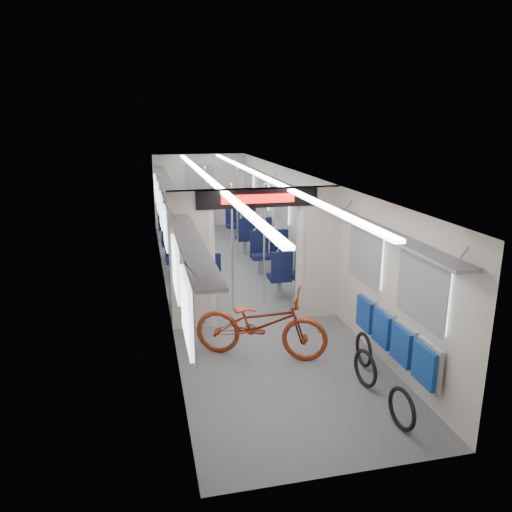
{
  "coord_description": "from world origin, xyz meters",
  "views": [
    {
      "loc": [
        -1.81,
        -9.87,
        3.41
      ],
      "look_at": [
        -0.0,
        -1.99,
        1.16
      ],
      "focal_mm": 35.0,
      "sensor_mm": 36.0,
      "label": 1
    }
  ],
  "objects_px": {
    "seat_bay_near_left": "(191,263)",
    "stanchion_near_right": "(264,246)",
    "seat_bay_near_right": "(280,260)",
    "bicycle": "(261,324)",
    "seat_bay_far_right": "(247,227)",
    "flip_bench": "(393,337)",
    "stanchion_far_left": "(206,215)",
    "bike_hoop_a": "(402,411)",
    "stanchion_near_left": "(232,247)",
    "bike_hoop_c": "(364,351)",
    "stanchion_far_right": "(237,215)",
    "bike_hoop_b": "(365,370)",
    "seat_bay_far_left": "(178,228)"
  },
  "relations": [
    {
      "from": "seat_bay_far_right",
      "to": "stanchion_near_left",
      "type": "height_order",
      "value": "stanchion_near_left"
    },
    {
      "from": "flip_bench",
      "to": "stanchion_far_left",
      "type": "bearing_deg",
      "value": 105.18
    },
    {
      "from": "bike_hoop_a",
      "to": "seat_bay_near_right",
      "type": "xyz_separation_m",
      "value": [
        0.04,
        5.25,
        0.3
      ]
    },
    {
      "from": "bicycle",
      "to": "seat_bay_far_right",
      "type": "bearing_deg",
      "value": 14.08
    },
    {
      "from": "bicycle",
      "to": "stanchion_far_left",
      "type": "bearing_deg",
      "value": 25.33
    },
    {
      "from": "bicycle",
      "to": "bike_hoop_a",
      "type": "relative_size",
      "value": 3.89
    },
    {
      "from": "flip_bench",
      "to": "stanchion_far_right",
      "type": "relative_size",
      "value": 0.93
    },
    {
      "from": "bike_hoop_c",
      "to": "stanchion_near_right",
      "type": "relative_size",
      "value": 0.22
    },
    {
      "from": "flip_bench",
      "to": "seat_bay_far_left",
      "type": "xyz_separation_m",
      "value": [
        -2.29,
        7.54,
        -0.01
      ]
    },
    {
      "from": "seat_bay_near_right",
      "to": "stanchion_near_right",
      "type": "height_order",
      "value": "stanchion_near_right"
    },
    {
      "from": "bike_hoop_a",
      "to": "seat_bay_far_right",
      "type": "distance_m",
      "value": 8.6
    },
    {
      "from": "bike_hoop_c",
      "to": "bike_hoop_a",
      "type": "bearing_deg",
      "value": -98.35
    },
    {
      "from": "bicycle",
      "to": "bike_hoop_a",
      "type": "xyz_separation_m",
      "value": [
        1.13,
        -2.1,
        -0.29
      ]
    },
    {
      "from": "bike_hoop_a",
      "to": "seat_bay_near_left",
      "type": "distance_m",
      "value": 5.64
    },
    {
      "from": "stanchion_far_right",
      "to": "bicycle",
      "type": "bearing_deg",
      "value": -97.03
    },
    {
      "from": "seat_bay_near_left",
      "to": "stanchion_near_right",
      "type": "xyz_separation_m",
      "value": [
        1.23,
        -1.25,
        0.6
      ]
    },
    {
      "from": "bike_hoop_b",
      "to": "seat_bay_near_right",
      "type": "height_order",
      "value": "seat_bay_near_right"
    },
    {
      "from": "bicycle",
      "to": "bike_hoop_b",
      "type": "height_order",
      "value": "bicycle"
    },
    {
      "from": "stanchion_near_right",
      "to": "stanchion_far_right",
      "type": "xyz_separation_m",
      "value": [
        0.08,
        3.01,
        0.0
      ]
    },
    {
      "from": "seat_bay_far_left",
      "to": "bike_hoop_c",
      "type": "bearing_deg",
      "value": -74.15
    },
    {
      "from": "bicycle",
      "to": "bike_hoop_b",
      "type": "bearing_deg",
      "value": -110.87
    },
    {
      "from": "bike_hoop_b",
      "to": "stanchion_near_left",
      "type": "height_order",
      "value": "stanchion_near_left"
    },
    {
      "from": "bike_hoop_a",
      "to": "stanchion_near_right",
      "type": "distance_m",
      "value": 4.23
    },
    {
      "from": "stanchion_near_left",
      "to": "stanchion_far_left",
      "type": "relative_size",
      "value": 1.0
    },
    {
      "from": "bike_hoop_c",
      "to": "seat_bay_far_left",
      "type": "relative_size",
      "value": 0.22
    },
    {
      "from": "seat_bay_near_left",
      "to": "stanchion_near_left",
      "type": "bearing_deg",
      "value": -60.07
    },
    {
      "from": "seat_bay_near_left",
      "to": "stanchion_far_left",
      "type": "bearing_deg",
      "value": 73.3
    },
    {
      "from": "flip_bench",
      "to": "seat_bay_far_right",
      "type": "bearing_deg",
      "value": 93.21
    },
    {
      "from": "seat_bay_far_left",
      "to": "seat_bay_near_left",
      "type": "bearing_deg",
      "value": -90.0
    },
    {
      "from": "bike_hoop_c",
      "to": "seat_bay_far_right",
      "type": "height_order",
      "value": "seat_bay_far_right"
    },
    {
      "from": "seat_bay_far_right",
      "to": "stanchion_far_right",
      "type": "bearing_deg",
      "value": -110.4
    },
    {
      "from": "bike_hoop_b",
      "to": "seat_bay_far_left",
      "type": "bearing_deg",
      "value": 103.32
    },
    {
      "from": "bike_hoop_c",
      "to": "seat_bay_near_left",
      "type": "bearing_deg",
      "value": 117.91
    },
    {
      "from": "bike_hoop_a",
      "to": "bike_hoop_c",
      "type": "xyz_separation_m",
      "value": [
        0.22,
        1.48,
        -0.0
      ]
    },
    {
      "from": "seat_bay_far_left",
      "to": "stanchion_near_right",
      "type": "distance_m",
      "value": 4.78
    },
    {
      "from": "bike_hoop_b",
      "to": "stanchion_far_right",
      "type": "relative_size",
      "value": 0.22
    },
    {
      "from": "flip_bench",
      "to": "seat_bay_near_left",
      "type": "relative_size",
      "value": 1.01
    },
    {
      "from": "bike_hoop_c",
      "to": "seat_bay_near_right",
      "type": "xyz_separation_m",
      "value": [
        -0.17,
        3.78,
        0.3
      ]
    },
    {
      "from": "flip_bench",
      "to": "seat_bay_far_right",
      "type": "xyz_separation_m",
      "value": [
        -0.42,
        7.47,
        -0.06
      ]
    },
    {
      "from": "bike_hoop_a",
      "to": "bike_hoop_c",
      "type": "height_order",
      "value": "bike_hoop_a"
    },
    {
      "from": "seat_bay_far_right",
      "to": "stanchion_far_left",
      "type": "height_order",
      "value": "stanchion_far_left"
    },
    {
      "from": "bike_hoop_b",
      "to": "bike_hoop_c",
      "type": "relative_size",
      "value": 1.02
    },
    {
      "from": "seat_bay_near_right",
      "to": "seat_bay_far_right",
      "type": "distance_m",
      "value": 3.34
    },
    {
      "from": "stanchion_near_right",
      "to": "stanchion_far_left",
      "type": "height_order",
      "value": "same"
    },
    {
      "from": "seat_bay_near_right",
      "to": "bicycle",
      "type": "bearing_deg",
      "value": -110.44
    },
    {
      "from": "flip_bench",
      "to": "stanchion_near_left",
      "type": "height_order",
      "value": "stanchion_near_left"
    },
    {
      "from": "bike_hoop_c",
      "to": "stanchion_near_left",
      "type": "xyz_separation_m",
      "value": [
        -1.38,
        2.71,
        0.93
      ]
    },
    {
      "from": "stanchion_near_left",
      "to": "stanchion_near_right",
      "type": "relative_size",
      "value": 1.0
    },
    {
      "from": "bike_hoop_b",
      "to": "seat_bay_far_left",
      "type": "relative_size",
      "value": 0.22
    },
    {
      "from": "bicycle",
      "to": "seat_bay_near_right",
      "type": "relative_size",
      "value": 1.0
    }
  ]
}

